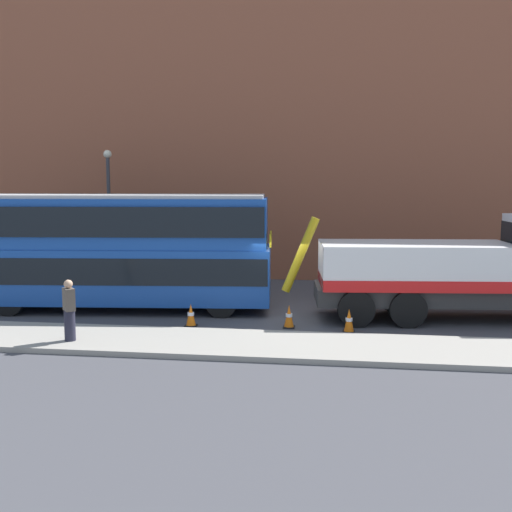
% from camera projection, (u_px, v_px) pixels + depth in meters
% --- Properties ---
extents(ground_plane, '(120.00, 120.00, 0.00)m').
position_uv_depth(ground_plane, '(292.00, 315.00, 21.02)').
color(ground_plane, '#424247').
extents(near_kerb, '(60.00, 2.80, 0.15)m').
position_uv_depth(near_kerb, '(280.00, 346.00, 16.88)').
color(near_kerb, gray).
rests_on(near_kerb, ground_plane).
extents(building_facade, '(60.00, 1.50, 16.00)m').
position_uv_depth(building_facade, '(307.00, 100.00, 27.66)').
color(building_facade, '#935138').
rests_on(building_facade, ground_plane).
extents(recovery_tow_truck, '(10.23, 3.49, 3.67)m').
position_uv_depth(recovery_tow_truck, '(470.00, 267.00, 20.04)').
color(recovery_tow_truck, '#2D2D2D').
rests_on(recovery_tow_truck, ground_plane).
extents(double_decker_bus, '(11.19, 3.60, 4.06)m').
position_uv_depth(double_decker_bus, '(113.00, 247.00, 21.55)').
color(double_decker_bus, '#19479E').
rests_on(double_decker_bus, ground_plane).
extents(pedestrian_onlooker, '(0.45, 0.47, 1.71)m').
position_uv_depth(pedestrian_onlooker, '(69.00, 311.00, 17.03)').
color(pedestrian_onlooker, '#232333').
rests_on(pedestrian_onlooker, near_kerb).
extents(traffic_cone_near_bus, '(0.36, 0.36, 0.72)m').
position_uv_depth(traffic_cone_near_bus, '(191.00, 316.00, 19.35)').
color(traffic_cone_near_bus, orange).
rests_on(traffic_cone_near_bus, ground_plane).
extents(traffic_cone_midway, '(0.36, 0.36, 0.72)m').
position_uv_depth(traffic_cone_midway, '(289.00, 317.00, 19.16)').
color(traffic_cone_midway, orange).
rests_on(traffic_cone_midway, ground_plane).
extents(traffic_cone_near_truck, '(0.36, 0.36, 0.72)m').
position_uv_depth(traffic_cone_near_truck, '(349.00, 321.00, 18.59)').
color(traffic_cone_near_truck, orange).
rests_on(traffic_cone_near_truck, ground_plane).
extents(street_lamp, '(0.36, 0.36, 5.83)m').
position_uv_depth(street_lamp, '(109.00, 204.00, 27.23)').
color(street_lamp, '#38383D').
rests_on(street_lamp, ground_plane).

